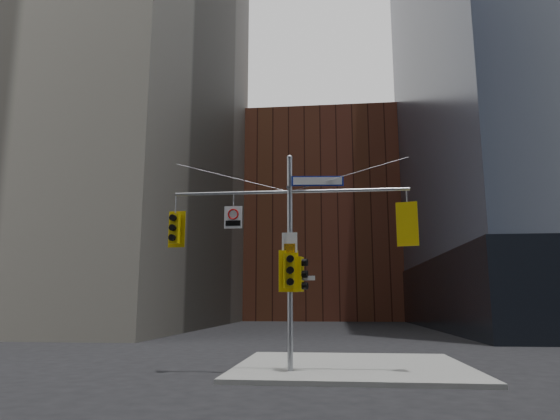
% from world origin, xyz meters
% --- Properties ---
extents(ground, '(160.00, 160.00, 0.00)m').
position_xyz_m(ground, '(0.00, 0.00, 0.00)').
color(ground, black).
rests_on(ground, ground).
extents(sidewalk_corner, '(8.00, 8.00, 0.15)m').
position_xyz_m(sidewalk_corner, '(2.00, 4.00, 0.07)').
color(sidewalk_corner, gray).
rests_on(sidewalk_corner, ground).
extents(brick_midrise, '(26.00, 20.00, 28.00)m').
position_xyz_m(brick_midrise, '(0.00, 58.00, 14.00)').
color(brick_midrise, brown).
rests_on(brick_midrise, ground).
extents(signal_assembly, '(8.00, 0.80, 7.30)m').
position_xyz_m(signal_assembly, '(0.00, 1.99, 4.42)').
color(signal_assembly, '#93969C').
rests_on(signal_assembly, ground).
extents(traffic_light_west_arm, '(0.61, 0.50, 1.27)m').
position_xyz_m(traffic_light_west_arm, '(-3.98, 2.01, 4.80)').
color(traffic_light_west_arm, gold).
rests_on(traffic_light_west_arm, ground).
extents(traffic_light_east_arm, '(0.68, 0.63, 1.45)m').
position_xyz_m(traffic_light_east_arm, '(3.88, 1.99, 4.80)').
color(traffic_light_east_arm, gold).
rests_on(traffic_light_east_arm, ground).
extents(traffic_light_pole_side, '(0.49, 0.42, 1.14)m').
position_xyz_m(traffic_light_pole_side, '(0.33, 1.99, 3.21)').
color(traffic_light_pole_side, gold).
rests_on(traffic_light_pole_side, ground).
extents(traffic_light_pole_front, '(0.64, 0.59, 1.36)m').
position_xyz_m(traffic_light_pole_front, '(-0.00, 1.73, 3.31)').
color(traffic_light_pole_front, gold).
rests_on(traffic_light_pole_front, ground).
extents(street_sign_blade, '(1.76, 0.21, 0.34)m').
position_xyz_m(street_sign_blade, '(0.95, 2.00, 6.35)').
color(street_sign_blade, '#102296').
rests_on(street_sign_blade, ground).
extents(regulatory_sign_arm, '(0.62, 0.07, 0.77)m').
position_xyz_m(regulatory_sign_arm, '(-1.93, 1.97, 5.17)').
color(regulatory_sign_arm, silver).
rests_on(regulatory_sign_arm, ground).
extents(regulatory_sign_pole, '(0.51, 0.08, 0.67)m').
position_xyz_m(regulatory_sign_pole, '(0.00, 1.88, 4.23)').
color(regulatory_sign_pole, silver).
rests_on(regulatory_sign_pole, ground).
extents(street_blade_ew, '(0.75, 0.12, 0.15)m').
position_xyz_m(street_blade_ew, '(0.45, 2.00, 3.08)').
color(street_blade_ew, silver).
rests_on(street_blade_ew, ground).
extents(street_blade_ns, '(0.10, 0.71, 0.14)m').
position_xyz_m(street_blade_ns, '(0.00, 2.45, 2.83)').
color(street_blade_ns, '#145926').
rests_on(street_blade_ns, ground).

